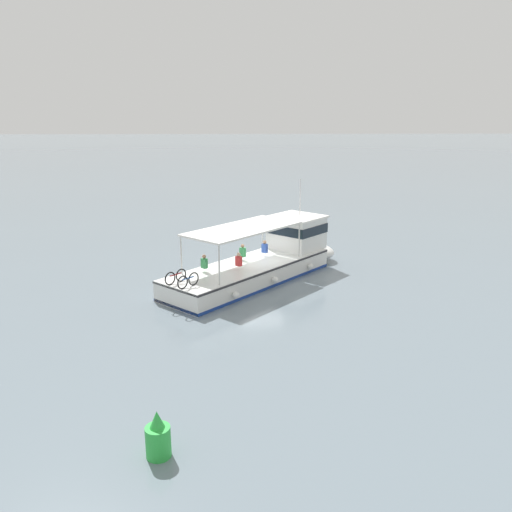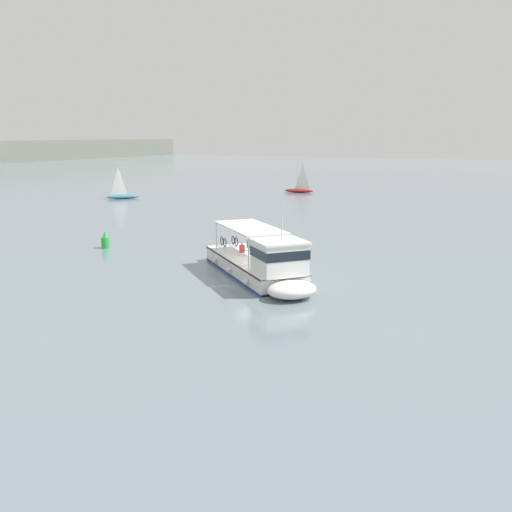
{
  "view_description": "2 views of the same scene",
  "coord_description": "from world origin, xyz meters",
  "views": [
    {
      "loc": [
        1.27,
        28.15,
        9.19
      ],
      "look_at": [
        0.3,
        0.29,
        1.4
      ],
      "focal_mm": 36.32,
      "sensor_mm": 36.0,
      "label": 1
    },
    {
      "loc": [
        -32.19,
        -15.46,
        9.19
      ],
      "look_at": [
        0.3,
        0.29,
        1.4
      ],
      "focal_mm": 39.34,
      "sensor_mm": 36.0,
      "label": 2
    }
  ],
  "objects": [
    {
      "name": "ferry_main",
      "position": [
        -0.39,
        -0.46,
        1.02
      ],
      "size": [
        10.88,
        11.45,
        5.32
      ],
      "color": "white",
      "rests_on": "ground"
    },
    {
      "name": "channel_buoy",
      "position": [
        3.53,
        15.76,
        0.57
      ],
      "size": [
        0.7,
        0.7,
        1.4
      ],
      "color": "green",
      "rests_on": "ground"
    },
    {
      "name": "ground_plane",
      "position": [
        0.0,
        0.0,
        0.0
      ],
      "size": [
        400.0,
        400.0,
        0.0
      ],
      "primitive_type": "plane",
      "color": "slate"
    }
  ]
}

